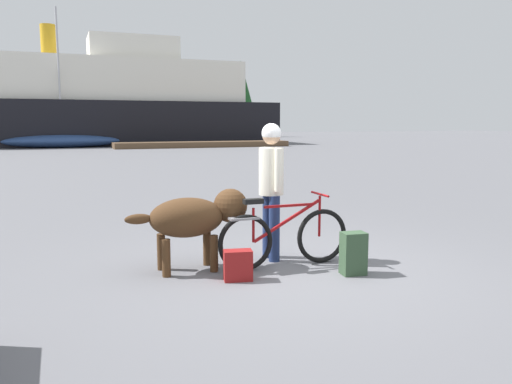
% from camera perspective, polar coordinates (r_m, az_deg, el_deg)
% --- Properties ---
extents(ground_plane, '(160.00, 160.00, 0.00)m').
position_cam_1_polar(ground_plane, '(6.26, 4.52, -8.77)').
color(ground_plane, slate).
extents(bicycle, '(1.73, 0.44, 0.90)m').
position_cam_1_polar(bicycle, '(6.32, 3.13, -5.05)').
color(bicycle, black).
rests_on(bicycle, ground_plane).
extents(person_cyclist, '(0.32, 0.53, 1.77)m').
position_cam_1_polar(person_cyclist, '(6.55, 1.71, 1.61)').
color(person_cyclist, navy).
rests_on(person_cyclist, ground_plane).
extents(dog, '(1.49, 0.56, 0.98)m').
position_cam_1_polar(dog, '(6.18, -6.73, -2.76)').
color(dog, '#472D19').
rests_on(dog, ground_plane).
extents(backpack, '(0.30, 0.23, 0.50)m').
position_cam_1_polar(backpack, '(6.14, 10.84, -6.77)').
color(backpack, '#334C33').
rests_on(backpack, ground_plane).
extents(handbag_pannier, '(0.35, 0.24, 0.35)m').
position_cam_1_polar(handbag_pannier, '(5.83, -2.03, -8.20)').
color(handbag_pannier, maroon).
rests_on(handbag_pannier, ground_plane).
extents(dock_pier, '(12.60, 2.09, 0.40)m').
position_cam_1_polar(dock_pier, '(37.08, -5.93, 5.32)').
color(dock_pier, brown).
rests_on(dock_pier, ground_plane).
extents(ferry_boat, '(27.97, 7.01, 8.97)m').
position_cam_1_polar(ferry_boat, '(42.16, -17.10, 9.37)').
color(ferry_boat, black).
rests_on(ferry_boat, ground_plane).
extents(sailboat_moored, '(7.91, 2.21, 9.63)m').
position_cam_1_polar(sailboat_moored, '(38.62, -20.85, 5.41)').
color(sailboat_moored, navy).
rests_on(sailboat_moored, ground_plane).
extents(pine_tree_center, '(2.83, 2.83, 10.73)m').
position_cam_1_polar(pine_tree_center, '(61.39, -15.13, 11.94)').
color(pine_tree_center, '#4C331E').
rests_on(pine_tree_center, ground_plane).
extents(pine_tree_far_right, '(3.72, 3.72, 9.24)m').
position_cam_1_polar(pine_tree_far_right, '(63.63, -1.72, 11.41)').
color(pine_tree_far_right, '#4C331E').
rests_on(pine_tree_far_right, ground_plane).
extents(pine_tree_mid_back, '(2.83, 2.83, 11.05)m').
position_cam_1_polar(pine_tree_mid_back, '(65.53, -16.18, 12.08)').
color(pine_tree_mid_back, '#4C331E').
rests_on(pine_tree_mid_back, ground_plane).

